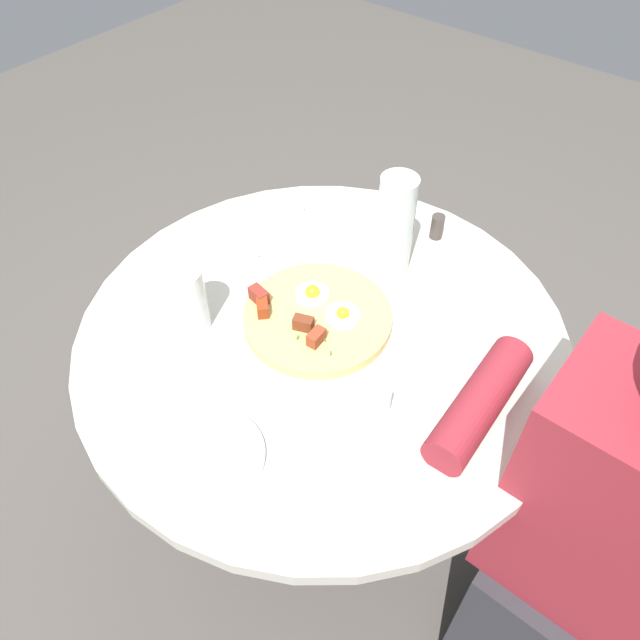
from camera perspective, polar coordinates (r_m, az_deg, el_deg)
ground_plane at (r=1.74m, az=0.14°, el=-17.05°), size 6.00×6.00×0.00m
dining_table at (r=1.26m, az=0.19°, el=-6.06°), size 0.90×0.90×0.73m
person_seated at (r=1.23m, az=24.43°, el=-20.07°), size 0.51×0.28×1.14m
pizza_plate at (r=1.13m, az=-0.21°, el=-0.34°), size 0.31×0.31×0.01m
breakfast_pizza at (r=1.11m, az=-0.31°, el=0.32°), size 0.27×0.27×0.05m
bread_plate at (r=0.98m, az=-10.31°, el=-12.40°), size 0.17×0.17×0.01m
napkin at (r=1.33m, az=-3.71°, el=8.19°), size 0.15×0.18×0.00m
fork at (r=1.34m, az=-4.28°, el=8.66°), size 0.02×0.18×0.00m
knife at (r=1.32m, az=-3.15°, el=8.02°), size 0.02×0.18×0.00m
water_glass at (r=1.11m, az=-12.23°, el=1.93°), size 0.07×0.07×0.13m
water_bottle at (r=1.19m, az=7.21°, el=8.67°), size 0.07×0.07×0.21m
salt_shaker at (r=1.00m, az=5.80°, el=-7.61°), size 0.03×0.03×0.06m
pepper_shaker at (r=1.33m, az=10.87°, el=8.54°), size 0.03×0.03×0.05m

